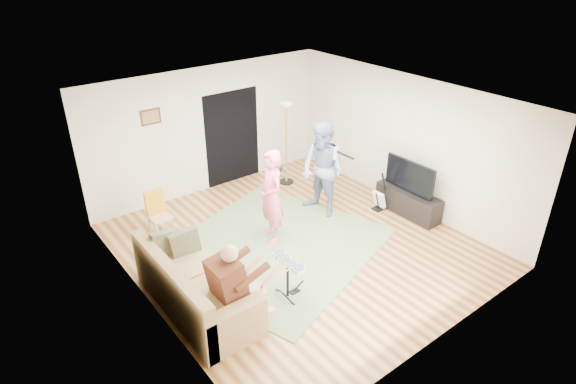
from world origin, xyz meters
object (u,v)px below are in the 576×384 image
object	(u,v)px
guitar_spare	(379,199)
tv_cabinet	(408,202)
drum_kit	(288,281)
torchiere_lamp	(286,129)
singer	(271,197)
guitarist	(322,170)
television	(410,176)
sofa	(191,292)
dining_chair	(160,220)

from	to	relation	value
guitar_spare	tv_cabinet	world-z (taller)	guitar_spare
drum_kit	torchiere_lamp	world-z (taller)	torchiere_lamp
torchiere_lamp	tv_cabinet	world-z (taller)	torchiere_lamp
drum_kit	singer	world-z (taller)	singer
singer	torchiere_lamp	bearing A→B (deg)	147.66
tv_cabinet	guitarist	bearing A→B (deg)	141.62
guitar_spare	television	world-z (taller)	television
guitarist	guitar_spare	xyz separation A→B (m)	(1.03, -0.62, -0.72)
guitar_spare	torchiere_lamp	bearing A→B (deg)	108.79
sofa	singer	bearing A→B (deg)	21.99
guitarist	dining_chair	xyz separation A→B (m)	(-2.92, 1.20, -0.64)
sofa	torchiere_lamp	xyz separation A→B (m)	(3.73, 2.53, 0.97)
television	tv_cabinet	bearing A→B (deg)	0.00
drum_kit	torchiere_lamp	xyz separation A→B (m)	(2.43, 3.18, 0.98)
guitarist	tv_cabinet	world-z (taller)	guitarist
sofa	drum_kit	world-z (taller)	sofa
drum_kit	television	bearing A→B (deg)	9.19
torchiere_lamp	guitarist	bearing A→B (deg)	-100.86
sofa	singer	xyz separation A→B (m)	(2.09, 0.84, 0.56)
torchiere_lamp	drum_kit	bearing A→B (deg)	-127.36
sofa	dining_chair	distance (m)	2.25
dining_chair	tv_cabinet	world-z (taller)	dining_chair
singer	television	size ratio (longest dim) A/B	1.54
sofa	dining_chair	size ratio (longest dim) A/B	2.60
sofa	television	xyz separation A→B (m)	(4.75, -0.09, 0.54)
sofa	drum_kit	bearing A→B (deg)	-26.51
dining_chair	television	xyz separation A→B (m)	(4.24, -2.29, 0.53)
television	singer	bearing A→B (deg)	160.63
guitar_spare	television	size ratio (longest dim) A/B	0.73
sofa	torchiere_lamp	distance (m)	4.61
drum_kit	guitarist	world-z (taller)	guitarist
drum_kit	guitarist	xyz separation A→B (m)	(2.13, 1.64, 0.66)
singer	dining_chair	world-z (taller)	singer
singer	drum_kit	bearing A→B (deg)	-15.93
sofa	dining_chair	world-z (taller)	sofa
sofa	singer	world-z (taller)	singer
torchiere_lamp	sofa	bearing A→B (deg)	-145.86
drum_kit	television	xyz separation A→B (m)	(3.45, 0.56, 0.55)
tv_cabinet	torchiere_lamp	bearing A→B (deg)	112.27
singer	guitar_spare	world-z (taller)	singer
drum_kit	torchiere_lamp	size ratio (longest dim) A/B	0.37
singer	guitarist	size ratio (longest dim) A/B	0.91
television	dining_chair	bearing A→B (deg)	151.67
television	drum_kit	bearing A→B (deg)	-170.81
dining_chair	tv_cabinet	size ratio (longest dim) A/B	0.63
guitar_spare	torchiere_lamp	xyz separation A→B (m)	(-0.73, 2.16, 1.05)
tv_cabinet	dining_chair	bearing A→B (deg)	151.95
sofa	drum_kit	xyz separation A→B (m)	(1.30, -0.65, -0.01)
drum_kit	guitar_spare	bearing A→B (deg)	17.86
drum_kit	guitar_spare	distance (m)	3.32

